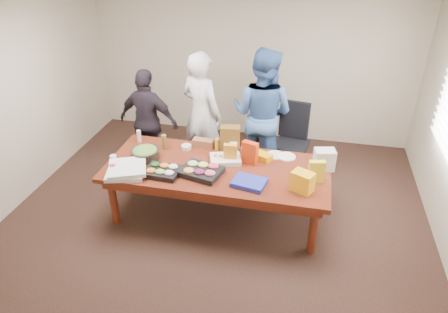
% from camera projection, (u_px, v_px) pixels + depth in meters
% --- Properties ---
extents(floor, '(5.50, 5.00, 0.02)m').
position_uv_depth(floor, '(218.00, 215.00, 5.53)').
color(floor, '#47301E').
rests_on(floor, ground).
extents(ceiling, '(5.50, 5.00, 0.02)m').
position_uv_depth(ceiling, '(215.00, 3.00, 4.16)').
color(ceiling, white).
rests_on(ceiling, wall_back).
extents(wall_back, '(5.50, 0.04, 2.70)m').
position_uv_depth(wall_back, '(251.00, 62.00, 6.95)').
color(wall_back, beige).
rests_on(wall_back, floor).
extents(wall_front, '(5.50, 0.04, 2.70)m').
position_uv_depth(wall_front, '(129.00, 282.00, 2.73)').
color(wall_front, beige).
rests_on(wall_front, floor).
extents(wall_left, '(0.04, 5.00, 2.70)m').
position_uv_depth(wall_left, '(13.00, 104.00, 5.36)').
color(wall_left, beige).
rests_on(wall_left, floor).
extents(conference_table, '(2.80, 1.20, 0.75)m').
position_uv_depth(conference_table, '(217.00, 191.00, 5.33)').
color(conference_table, '#4C1C0F').
rests_on(conference_table, floor).
extents(office_chair, '(0.63, 0.63, 1.07)m').
position_uv_depth(office_chair, '(292.00, 143.00, 6.15)').
color(office_chair, black).
rests_on(office_chair, floor).
extents(person_center, '(0.81, 0.69, 1.88)m').
position_uv_depth(person_center, '(202.00, 114.00, 6.07)').
color(person_center, silver).
rests_on(person_center, floor).
extents(person_right, '(1.12, 0.97, 1.96)m').
position_uv_depth(person_right, '(262.00, 114.00, 5.97)').
color(person_right, '#3C65A3').
rests_on(person_right, floor).
extents(person_left, '(0.99, 0.52, 1.62)m').
position_uv_depth(person_left, '(149.00, 122.00, 6.16)').
color(person_left, black).
rests_on(person_left, floor).
extents(veggie_tray, '(0.44, 0.35, 0.06)m').
position_uv_depth(veggie_tray, '(162.00, 172.00, 4.99)').
color(veggie_tray, black).
rests_on(veggie_tray, conference_table).
extents(fruit_tray, '(0.55, 0.47, 0.07)m').
position_uv_depth(fruit_tray, '(201.00, 172.00, 4.98)').
color(fruit_tray, black).
rests_on(fruit_tray, conference_table).
extents(sheet_cake, '(0.45, 0.39, 0.07)m').
position_uv_depth(sheet_cake, '(225.00, 159.00, 5.24)').
color(sheet_cake, white).
rests_on(sheet_cake, conference_table).
extents(salad_bowl, '(0.45, 0.45, 0.12)m').
position_uv_depth(salad_bowl, '(145.00, 154.00, 5.31)').
color(salad_bowl, black).
rests_on(salad_bowl, conference_table).
extents(chip_bag_blue, '(0.43, 0.35, 0.06)m').
position_uv_depth(chip_bag_blue, '(249.00, 183.00, 4.79)').
color(chip_bag_blue, '#2331A1').
rests_on(chip_bag_blue, conference_table).
extents(chip_bag_red, '(0.22, 0.15, 0.30)m').
position_uv_depth(chip_bag_red, '(250.00, 153.00, 5.15)').
color(chip_bag_red, red).
rests_on(chip_bag_red, conference_table).
extents(chip_bag_yellow, '(0.20, 0.11, 0.28)m').
position_uv_depth(chip_bag_yellow, '(316.00, 172.00, 4.78)').
color(chip_bag_yellow, yellow).
rests_on(chip_bag_yellow, conference_table).
extents(chip_bag_orange, '(0.17, 0.09, 0.26)m').
position_uv_depth(chip_bag_orange, '(230.00, 154.00, 5.17)').
color(chip_bag_orange, orange).
rests_on(chip_bag_orange, conference_table).
extents(mayo_jar, '(0.11, 0.11, 0.15)m').
position_uv_depth(mayo_jar, '(233.00, 147.00, 5.42)').
color(mayo_jar, white).
rests_on(mayo_jar, conference_table).
extents(mustard_bottle, '(0.07, 0.07, 0.16)m').
position_uv_depth(mustard_bottle, '(217.00, 144.00, 5.50)').
color(mustard_bottle, yellow).
rests_on(mustard_bottle, conference_table).
extents(dressing_bottle, '(0.08, 0.08, 0.21)m').
position_uv_depth(dressing_bottle, '(164.00, 142.00, 5.49)').
color(dressing_bottle, brown).
rests_on(dressing_bottle, conference_table).
extents(ranch_bottle, '(0.06, 0.06, 0.17)m').
position_uv_depth(ranch_bottle, '(139.00, 136.00, 5.69)').
color(ranch_bottle, silver).
rests_on(ranch_bottle, conference_table).
extents(banana_bunch, '(0.28, 0.24, 0.08)m').
position_uv_depth(banana_bunch, '(262.00, 156.00, 5.29)').
color(banana_bunch, '#EDA703').
rests_on(banana_bunch, conference_table).
extents(bread_loaf, '(0.29, 0.14, 0.11)m').
position_uv_depth(bread_loaf, '(203.00, 143.00, 5.57)').
color(bread_loaf, brown).
rests_on(bread_loaf, conference_table).
extents(kraft_bag, '(0.28, 0.18, 0.34)m').
position_uv_depth(kraft_bag, '(230.00, 138.00, 5.46)').
color(kraft_bag, brown).
rests_on(kraft_bag, conference_table).
extents(red_cup, '(0.10, 0.10, 0.11)m').
position_uv_depth(red_cup, '(113.00, 169.00, 5.00)').
color(red_cup, red).
rests_on(red_cup, conference_table).
extents(clear_cup_a, '(0.11, 0.11, 0.12)m').
position_uv_depth(clear_cup_a, '(113.00, 160.00, 5.19)').
color(clear_cup_a, silver).
rests_on(clear_cup_a, conference_table).
extents(clear_cup_b, '(0.10, 0.10, 0.11)m').
position_uv_depth(clear_cup_b, '(138.00, 155.00, 5.30)').
color(clear_cup_b, white).
rests_on(clear_cup_b, conference_table).
extents(pizza_box_lower, '(0.54, 0.54, 0.05)m').
position_uv_depth(pizza_box_lower, '(126.00, 171.00, 5.01)').
color(pizza_box_lower, silver).
rests_on(pizza_box_lower, conference_table).
extents(pizza_box_upper, '(0.58, 0.58, 0.05)m').
position_uv_depth(pizza_box_upper, '(127.00, 168.00, 4.98)').
color(pizza_box_upper, silver).
rests_on(pizza_box_upper, pizza_box_lower).
extents(plate_a, '(0.25, 0.25, 0.01)m').
position_uv_depth(plate_a, '(275.00, 155.00, 5.39)').
color(plate_a, silver).
rests_on(plate_a, conference_table).
extents(plate_b, '(0.30, 0.30, 0.01)m').
position_uv_depth(plate_b, '(287.00, 157.00, 5.35)').
color(plate_b, white).
rests_on(plate_b, conference_table).
extents(dip_bowl_a, '(0.16, 0.16, 0.05)m').
position_uv_depth(dip_bowl_a, '(246.00, 150.00, 5.47)').
color(dip_bowl_a, '#F7EAC8').
rests_on(dip_bowl_a, conference_table).
extents(dip_bowl_b, '(0.15, 0.15, 0.05)m').
position_uv_depth(dip_bowl_b, '(186.00, 147.00, 5.54)').
color(dip_bowl_b, silver).
rests_on(dip_bowl_b, conference_table).
extents(grocery_bag_white, '(0.28, 0.23, 0.26)m').
position_uv_depth(grocery_bag_white, '(324.00, 160.00, 5.04)').
color(grocery_bag_white, silver).
rests_on(grocery_bag_white, conference_table).
extents(grocery_bag_yellow, '(0.29, 0.26, 0.24)m').
position_uv_depth(grocery_bag_yellow, '(303.00, 182.00, 4.64)').
color(grocery_bag_yellow, '#FFAE15').
rests_on(grocery_bag_yellow, conference_table).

